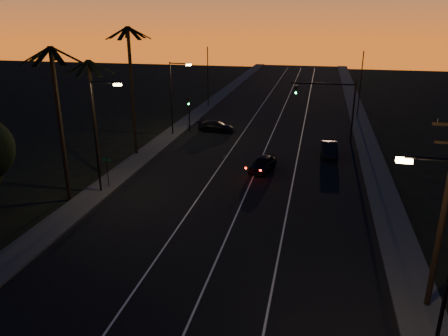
% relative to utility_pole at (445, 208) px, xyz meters
% --- Properties ---
extents(road, '(20.00, 170.00, 0.01)m').
position_rel_utility_pole_xyz_m(road, '(-11.60, 20.00, -5.31)').
color(road, black).
rests_on(road, ground).
extents(sidewalk_left, '(2.40, 170.00, 0.16)m').
position_rel_utility_pole_xyz_m(sidewalk_left, '(-22.80, 20.00, -5.24)').
color(sidewalk_left, '#353533').
rests_on(sidewalk_left, ground).
extents(sidewalk_right, '(2.40, 170.00, 0.16)m').
position_rel_utility_pole_xyz_m(sidewalk_right, '(-0.40, 20.00, -5.24)').
color(sidewalk_right, '#353533').
rests_on(sidewalk_right, ground).
extents(lane_stripe_left, '(0.12, 160.00, 0.01)m').
position_rel_utility_pole_xyz_m(lane_stripe_left, '(-14.60, 20.00, -5.30)').
color(lane_stripe_left, silver).
rests_on(lane_stripe_left, road).
extents(lane_stripe_mid, '(0.12, 160.00, 0.01)m').
position_rel_utility_pole_xyz_m(lane_stripe_mid, '(-11.10, 20.00, -5.30)').
color(lane_stripe_mid, silver).
rests_on(lane_stripe_mid, road).
extents(lane_stripe_right, '(0.12, 160.00, 0.01)m').
position_rel_utility_pole_xyz_m(lane_stripe_right, '(-7.60, 20.00, -5.30)').
color(lane_stripe_right, silver).
rests_on(lane_stripe_right, road).
extents(palm_near, '(4.25, 4.16, 11.53)m').
position_rel_utility_pole_xyz_m(palm_near, '(-24.20, 8.00, 1.76)').
color(palm_near, black).
rests_on(palm_near, ground).
extents(palm_mid, '(4.25, 4.16, 10.03)m').
position_rel_utility_pole_xyz_m(palm_mid, '(-24.80, 14.00, 0.94)').
color(palm_mid, black).
rests_on(palm_mid, ground).
extents(palm_far, '(4.25, 4.16, 12.53)m').
position_rel_utility_pole_xyz_m(palm_far, '(-23.80, 20.00, 2.30)').
color(palm_far, black).
rests_on(palm_far, ground).
extents(streetlight_left_near, '(2.55, 0.26, 9.00)m').
position_rel_utility_pole_xyz_m(streetlight_left_near, '(-22.30, 10.00, 0.01)').
color(streetlight_left_near, black).
rests_on(streetlight_left_near, ground).
extents(streetlight_left_far, '(2.55, 0.26, 8.50)m').
position_rel_utility_pole_xyz_m(streetlight_left_far, '(-22.29, 28.00, -0.25)').
color(streetlight_left_far, black).
rests_on(streetlight_left_far, ground).
extents(streetlight_right_near, '(2.55, 0.26, 9.00)m').
position_rel_utility_pole_xyz_m(streetlight_right_near, '(-0.90, -4.00, 0.01)').
color(streetlight_right_near, black).
rests_on(streetlight_right_near, ground).
extents(street_sign, '(0.70, 0.06, 2.60)m').
position_rel_utility_pole_xyz_m(street_sign, '(-22.40, 11.00, -3.66)').
color(street_sign, black).
rests_on(street_sign, ground).
extents(utility_pole, '(2.20, 0.28, 10.00)m').
position_rel_utility_pole_xyz_m(utility_pole, '(0.00, 0.00, 0.00)').
color(utility_pole, black).
rests_on(utility_pole, ground).
extents(signal_mast, '(7.10, 0.41, 7.00)m').
position_rel_utility_pole_xyz_m(signal_mast, '(-4.46, 29.99, -0.53)').
color(signal_mast, black).
rests_on(signal_mast, ground).
extents(signal_post, '(0.28, 0.37, 4.20)m').
position_rel_utility_pole_xyz_m(signal_post, '(-21.10, 29.98, -2.42)').
color(signal_post, black).
rests_on(signal_post, ground).
extents(far_pole_left, '(0.14, 0.14, 9.00)m').
position_rel_utility_pole_xyz_m(far_pole_left, '(-22.60, 45.00, -0.82)').
color(far_pole_left, black).
rests_on(far_pole_left, ground).
extents(far_pole_right, '(0.14, 0.14, 9.00)m').
position_rel_utility_pole_xyz_m(far_pole_right, '(-0.60, 42.00, -0.82)').
color(far_pole_right, black).
rests_on(far_pole_right, ground).
extents(lead_car, '(2.55, 4.72, 1.37)m').
position_rel_utility_pole_xyz_m(lead_car, '(-10.51, 17.87, -4.62)').
color(lead_car, black).
rests_on(lead_car, road).
extents(right_car, '(1.74, 4.34, 1.40)m').
position_rel_utility_pole_xyz_m(right_car, '(-4.52, 23.58, -4.60)').
color(right_car, black).
rests_on(right_car, road).
extents(cross_car, '(4.58, 2.14, 1.29)m').
position_rel_utility_pole_xyz_m(cross_car, '(-17.92, 30.61, -4.66)').
color(cross_car, black).
rests_on(cross_car, road).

